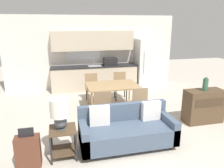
{
  "coord_description": "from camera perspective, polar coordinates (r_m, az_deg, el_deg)",
  "views": [
    {
      "loc": [
        -1.24,
        -3.57,
        2.4
      ],
      "look_at": [
        -0.0,
        1.5,
        0.95
      ],
      "focal_mm": 35.0,
      "sensor_mm": 36.0,
      "label": 1
    }
  ],
  "objects": [
    {
      "name": "couch",
      "position": [
        4.5,
        3.75,
        -11.78
      ],
      "size": [
        1.87,
        0.8,
        0.84
      ],
      "color": "#3D2D1E",
      "rests_on": "ground_plane"
    },
    {
      "name": "dining_chair_near_right",
      "position": [
        5.6,
        6.78,
        -4.57
      ],
      "size": [
        0.44,
        0.44,
        0.87
      ],
      "rotation": [
        0.0,
        0.0,
        3.19
      ],
      "color": "#997A56",
      "rests_on": "ground_plane"
    },
    {
      "name": "side_table",
      "position": [
        4.2,
        -12.64,
        -13.56
      ],
      "size": [
        0.48,
        0.48,
        0.56
      ],
      "color": "brown",
      "rests_on": "ground_plane"
    },
    {
      "name": "table_lamp",
      "position": [
        3.98,
        -13.48,
        -6.96
      ],
      "size": [
        0.34,
        0.34,
        0.57
      ],
      "color": "#4C515B",
      "rests_on": "side_table"
    },
    {
      "name": "refrigerator",
      "position": [
        8.58,
        8.94,
        5.43
      ],
      "size": [
        0.79,
        0.73,
        1.85
      ],
      "color": "white",
      "rests_on": "ground_plane"
    },
    {
      "name": "dining_table",
      "position": [
        6.17,
        0.12,
        -0.72
      ],
      "size": [
        1.43,
        1.0,
        0.73
      ],
      "color": "tan",
      "rests_on": "ground_plane"
    },
    {
      "name": "kitchen_counter",
      "position": [
        8.14,
        -4.61,
        4.46
      ],
      "size": [
        3.17,
        0.65,
        2.15
      ],
      "color": "beige",
      "rests_on": "ground_plane"
    },
    {
      "name": "dining_chair_near_left",
      "position": [
        5.34,
        -2.58,
        -5.51
      ],
      "size": [
        0.47,
        0.47,
        0.87
      ],
      "rotation": [
        0.0,
        0.0,
        3.0
      ],
      "color": "#997A56",
      "rests_on": "ground_plane"
    },
    {
      "name": "dining_chair_far_left",
      "position": [
        6.95,
        -5.26,
        -0.53
      ],
      "size": [
        0.43,
        0.43,
        0.87
      ],
      "rotation": [
        0.0,
        0.0,
        0.02
      ],
      "color": "#997A56",
      "rests_on": "ground_plane"
    },
    {
      "name": "wall_back",
      "position": [
        8.35,
        -5.13,
        8.28
      ],
      "size": [
        6.4,
        0.07,
        2.7
      ],
      "color": "silver",
      "rests_on": "ground_plane"
    },
    {
      "name": "credenza",
      "position": [
        5.92,
        22.75,
        -5.33
      ],
      "size": [
        0.95,
        0.44,
        0.83
      ],
      "color": "brown",
      "rests_on": "ground_plane"
    },
    {
      "name": "ground_plane",
      "position": [
        4.47,
        4.81,
        -16.97
      ],
      "size": [
        20.0,
        20.0,
        0.0
      ],
      "primitive_type": "plane",
      "color": "beige"
    },
    {
      "name": "vase",
      "position": [
        5.72,
        23.21,
        -0.12
      ],
      "size": [
        0.13,
        0.13,
        0.32
      ],
      "color": "#336047",
      "rests_on": "credenza"
    },
    {
      "name": "suitcase",
      "position": [
        4.16,
        -21.05,
        -16.06
      ],
      "size": [
        0.41,
        0.22,
        0.72
      ],
      "color": "brown",
      "rests_on": "ground_plane"
    },
    {
      "name": "dining_chair_far_right",
      "position": [
        7.12,
        2.15,
        -0.08
      ],
      "size": [
        0.47,
        0.47,
        0.87
      ],
      "rotation": [
        0.0,
        0.0,
        -0.12
      ],
      "color": "#997A56",
      "rests_on": "ground_plane"
    }
  ]
}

